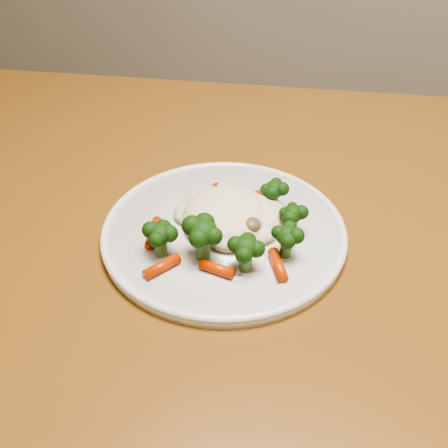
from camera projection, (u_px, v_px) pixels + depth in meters
name	position (u px, v px, depth m)	size (l,w,h in m)	color
dining_table	(217.00, 274.00, 0.77)	(1.24, 0.90, 0.75)	brown
plate	(224.00, 233.00, 0.67)	(0.29, 0.29, 0.01)	white
meal	(230.00, 219.00, 0.65)	(0.19, 0.19, 0.05)	beige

